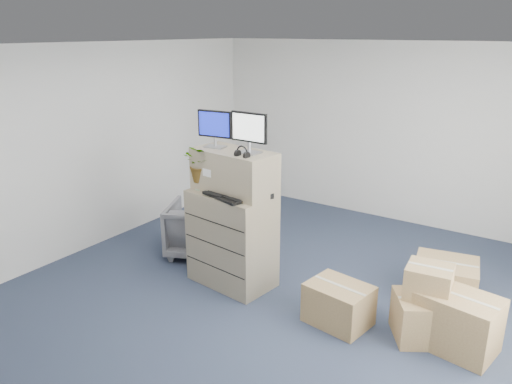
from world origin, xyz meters
TOP-DOWN VIEW (x-y plane):
  - ground at (0.00, 0.00)m, footprint 7.00×7.00m
  - wall_back at (0.00, 3.51)m, footprint 6.00×0.02m
  - filing_cabinet_lower at (-0.69, 0.31)m, footprint 1.05×0.72m
  - filing_cabinet_upper at (-0.68, 0.37)m, footprint 1.04×0.61m
  - monitor_left at (-0.96, 0.38)m, footprint 0.44×0.19m
  - monitor_right at (-0.47, 0.36)m, footprint 0.46×0.18m
  - headphones at (-0.44, 0.19)m, footprint 0.16×0.04m
  - keyboard at (-0.64, 0.14)m, footprint 0.62×0.38m
  - mouse at (-0.35, 0.13)m, footprint 0.12×0.09m
  - water_bottle at (-0.58, 0.34)m, footprint 0.08×0.08m
  - phone_dock at (-0.69, 0.33)m, footprint 0.08×0.07m
  - external_drive at (-0.29, 0.38)m, footprint 0.24×0.22m
  - tissue_box at (-0.35, 0.38)m, footprint 0.26×0.13m
  - potted_plant at (-1.06, 0.26)m, footprint 0.47×0.51m
  - office_chair at (-1.56, 0.72)m, footprint 1.01×0.99m
  - cardboard_boxes at (1.52, 0.64)m, footprint 1.87×1.80m

SIDE VIEW (x-z plane):
  - ground at x=0.00m, z-range 0.00..0.00m
  - cardboard_boxes at x=1.52m, z-range -0.12..0.66m
  - office_chair at x=-1.56m, z-range 0.00..0.80m
  - filing_cabinet_lower at x=-0.69m, z-range 0.00..1.15m
  - keyboard at x=-0.64m, z-range 1.15..1.18m
  - mouse at x=-0.35m, z-range 1.15..1.18m
  - external_drive at x=-0.29m, z-range 1.15..1.21m
  - phone_dock at x=-0.69m, z-range 1.12..1.28m
  - tissue_box at x=-0.35m, z-range 1.21..1.30m
  - water_bottle at x=-0.58m, z-range 1.15..1.42m
  - filing_cabinet_upper at x=-0.68m, z-range 1.15..1.64m
  - potted_plant at x=-1.06m, z-range 1.18..1.61m
  - wall_back at x=0.00m, z-range 0.00..2.80m
  - headphones at x=-0.44m, z-range 1.60..1.77m
  - monitor_left at x=-0.96m, z-range 1.67..2.10m
  - monitor_right at x=-0.47m, z-range 1.67..2.12m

